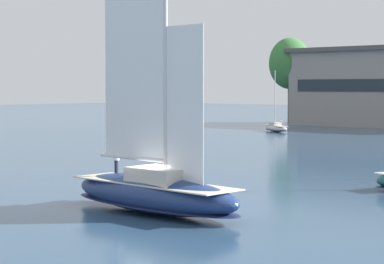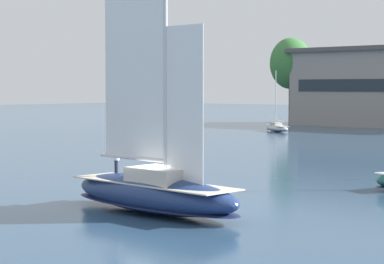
% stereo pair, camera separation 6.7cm
% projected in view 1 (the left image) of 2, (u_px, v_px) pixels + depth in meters
% --- Properties ---
extents(ground_plane, '(400.00, 400.00, 0.00)m').
position_uv_depth(ground_plane, '(154.00, 213.00, 37.62)').
color(ground_plane, '#2D4C6B').
extents(tree_shore_center, '(7.17, 7.17, 14.75)m').
position_uv_depth(tree_shore_center, '(290.00, 64.00, 127.55)').
color(tree_shore_center, '#4C3828').
rests_on(tree_shore_center, ground).
extents(sailboat_main, '(11.57, 4.06, 15.59)m').
position_uv_depth(sailboat_main, '(154.00, 189.00, 37.53)').
color(sailboat_main, navy).
rests_on(sailboat_main, ground).
extents(sailboat_moored_mid_channel, '(6.27, 4.85, 8.68)m').
position_uv_depth(sailboat_moored_mid_channel, '(276.00, 128.00, 105.89)').
color(sailboat_moored_mid_channel, silver).
rests_on(sailboat_moored_mid_channel, ground).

